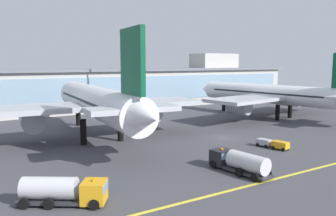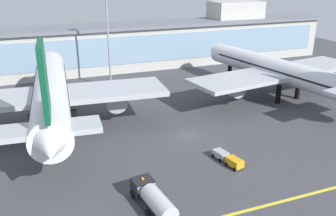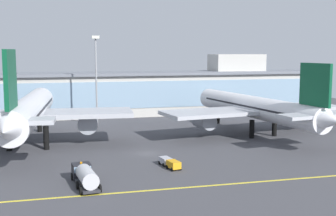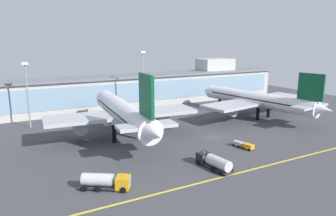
% 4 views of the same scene
% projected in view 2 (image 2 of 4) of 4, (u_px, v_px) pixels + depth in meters
% --- Properties ---
extents(ground_plane, '(186.38, 186.38, 0.00)m').
position_uv_depth(ground_plane, '(188.00, 136.00, 64.14)').
color(ground_plane, '#424247').
extents(taxiway_centreline_stripe, '(149.11, 0.50, 0.01)m').
position_uv_depth(taxiway_centreline_stripe, '(262.00, 207.00, 44.95)').
color(taxiway_centreline_stripe, yellow).
rests_on(taxiway_centreline_stripe, ground).
extents(terminal_building, '(136.13, 14.00, 17.96)m').
position_uv_depth(terminal_building, '(123.00, 45.00, 106.14)').
color(terminal_building, beige).
rests_on(terminal_building, ground).
extents(airliner_near_left, '(41.38, 52.64, 19.28)m').
position_uv_depth(airliner_near_left, '(51.00, 93.00, 64.12)').
color(airliner_near_left, black).
rests_on(airliner_near_left, ground).
extents(airliner_near_right, '(44.53, 52.30, 16.78)m').
position_uv_depth(airliner_near_right, '(280.00, 71.00, 81.80)').
color(airliner_near_right, black).
rests_on(airliner_near_right, ground).
extents(fuel_tanker_truck, '(3.82, 9.27, 2.90)m').
position_uv_depth(fuel_tanker_truck, '(153.00, 198.00, 44.08)').
color(fuel_tanker_truck, black).
rests_on(fuel_tanker_truck, ground).
extents(baggage_tug_near, '(2.72, 5.79, 1.40)m').
position_uv_depth(baggage_tug_near, '(228.00, 159.00, 54.82)').
color(baggage_tug_near, black).
rests_on(baggage_tug_near, ground).
extents(apron_light_mast_centre, '(1.80, 1.80, 22.73)m').
position_uv_depth(apron_light_mast_centre, '(108.00, 27.00, 84.89)').
color(apron_light_mast_centre, gray).
rests_on(apron_light_mast_centre, ground).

